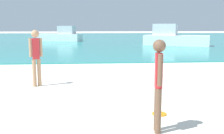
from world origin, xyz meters
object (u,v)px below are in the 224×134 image
at_px(person_standing, 158,81).
at_px(frisbee, 159,114).
at_px(boat_near, 174,38).
at_px(boat_far, 61,36).
at_px(person_distant, 36,55).

distance_m(person_standing, frisbee, 1.28).
relative_size(person_standing, frisbee, 5.39).
xyz_separation_m(frisbee, boat_near, (6.40, 18.87, 0.75)).
bearing_deg(boat_far, person_standing, 119.58).
bearing_deg(frisbee, boat_far, 100.34).
relative_size(boat_near, boat_far, 1.08).
height_order(person_standing, boat_far, boat_far).
distance_m(person_standing, person_distant, 4.65).
relative_size(person_distant, boat_far, 0.30).
distance_m(person_distant, boat_near, 18.60).
height_order(person_standing, boat_near, boat_near).
bearing_deg(boat_near, boat_far, 169.66).
xyz_separation_m(person_standing, frisbee, (0.27, 0.87, -0.89)).
relative_size(frisbee, person_distant, 0.17).
xyz_separation_m(person_standing, person_distant, (-2.77, 3.73, 0.07)).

